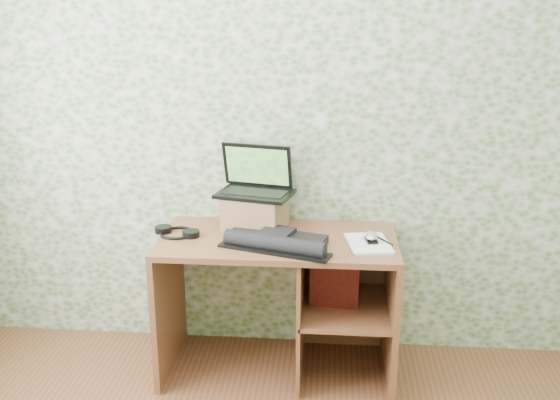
# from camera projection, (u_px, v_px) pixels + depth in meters

# --- Properties ---
(wall_back) EXTENTS (3.50, 0.00, 3.50)m
(wall_back) POSITION_uv_depth(u_px,v_px,m) (283.00, 120.00, 3.29)
(wall_back) COLOR silver
(wall_back) RESTS_ON ground
(desk) EXTENTS (1.20, 0.60, 0.75)m
(desk) POSITION_uv_depth(u_px,v_px,m) (294.00, 285.00, 3.26)
(desk) COLOR brown
(desk) RESTS_ON floor
(riser) EXTENTS (0.35, 0.31, 0.18)m
(riser) POSITION_uv_depth(u_px,v_px,m) (255.00, 212.00, 3.28)
(riser) COLOR olive
(riser) RESTS_ON desk
(laptop) EXTENTS (0.43, 0.35, 0.25)m
(laptop) POSITION_uv_depth(u_px,v_px,m) (256.00, 182.00, 3.27)
(laptop) COLOR black
(laptop) RESTS_ON riser
(keyboard) EXTENTS (0.56, 0.43, 0.08)m
(keyboard) POSITION_uv_depth(u_px,v_px,m) (276.00, 241.00, 3.05)
(keyboard) COLOR black
(keyboard) RESTS_ON desk
(headphones) EXTENTS (0.25, 0.23, 0.03)m
(headphones) POSITION_uv_depth(u_px,v_px,m) (177.00, 232.00, 3.20)
(headphones) COLOR black
(headphones) RESTS_ON desk
(notepad) EXTENTS (0.24, 0.31, 0.01)m
(notepad) POSITION_uv_depth(u_px,v_px,m) (368.00, 244.00, 3.06)
(notepad) COLOR white
(notepad) RESTS_ON desk
(mouse) EXTENTS (0.08, 0.11, 0.03)m
(mouse) POSITION_uv_depth(u_px,v_px,m) (371.00, 238.00, 3.07)
(mouse) COLOR silver
(mouse) RESTS_ON notepad
(pen) EXTENTS (0.08, 0.12, 0.01)m
(pen) POSITION_uv_depth(u_px,v_px,m) (384.00, 241.00, 3.07)
(pen) COLOR black
(pen) RESTS_ON notepad
(red_box) EXTENTS (0.25, 0.10, 0.30)m
(red_box) POSITION_uv_depth(u_px,v_px,m) (335.00, 278.00, 3.19)
(red_box) COLOR maroon
(red_box) RESTS_ON desk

